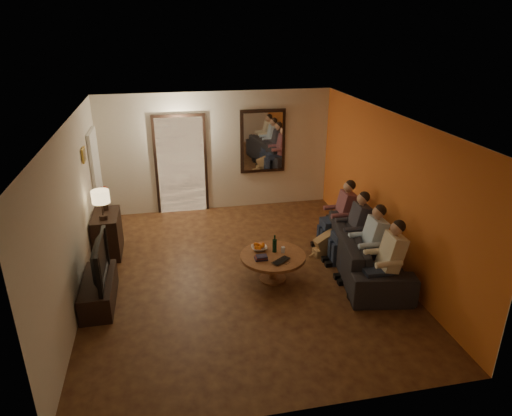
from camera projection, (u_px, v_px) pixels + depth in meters
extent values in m
cube|color=#3A190F|center=(242.00, 273.00, 7.69)|extent=(5.00, 6.00, 0.01)
cube|color=white|center=(240.00, 120.00, 6.70)|extent=(5.00, 6.00, 0.01)
cube|color=beige|center=(217.00, 152.00, 9.91)|extent=(5.00, 0.02, 2.60)
cube|color=beige|center=(294.00, 312.00, 4.48)|extent=(5.00, 0.02, 2.60)
cube|color=beige|center=(75.00, 215.00, 6.73)|extent=(0.02, 6.00, 2.60)
cube|color=beige|center=(388.00, 191.00, 7.66)|extent=(0.02, 6.00, 2.60)
cube|color=orange|center=(387.00, 191.00, 7.66)|extent=(0.01, 6.00, 2.60)
cube|color=#FFE0A5|center=(181.00, 166.00, 9.84)|extent=(1.00, 0.06, 2.10)
cube|color=black|center=(181.00, 166.00, 9.83)|extent=(1.12, 0.04, 2.22)
cube|color=silver|center=(193.00, 171.00, 9.95)|extent=(0.45, 0.03, 1.70)
cube|color=black|center=(263.00, 141.00, 9.98)|extent=(1.00, 0.05, 1.40)
cube|color=white|center=(263.00, 142.00, 9.96)|extent=(0.86, 0.02, 1.26)
cube|color=white|center=(98.00, 182.00, 8.93)|extent=(0.06, 0.85, 2.04)
cube|color=#B28C33|center=(84.00, 155.00, 7.70)|extent=(0.03, 0.28, 0.24)
cube|color=brown|center=(85.00, 155.00, 7.70)|extent=(0.01, 0.22, 0.18)
cube|color=black|center=(108.00, 234.00, 8.22)|extent=(0.45, 0.87, 0.77)
cube|color=black|center=(99.00, 291.00, 6.83)|extent=(0.45, 1.20, 0.40)
imported|color=black|center=(94.00, 261.00, 6.64)|extent=(1.09, 0.14, 0.63)
imported|color=black|center=(366.00, 250.00, 7.70)|extent=(2.58, 1.37, 0.72)
cylinder|color=brown|center=(273.00, 267.00, 7.44)|extent=(1.11, 1.11, 0.45)
imported|color=white|center=(259.00, 248.00, 7.51)|extent=(0.26, 0.26, 0.06)
cylinder|color=silver|center=(283.00, 250.00, 7.41)|extent=(0.06, 0.06, 0.10)
imported|color=black|center=(283.00, 262.00, 7.11)|extent=(0.39, 0.36, 0.03)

